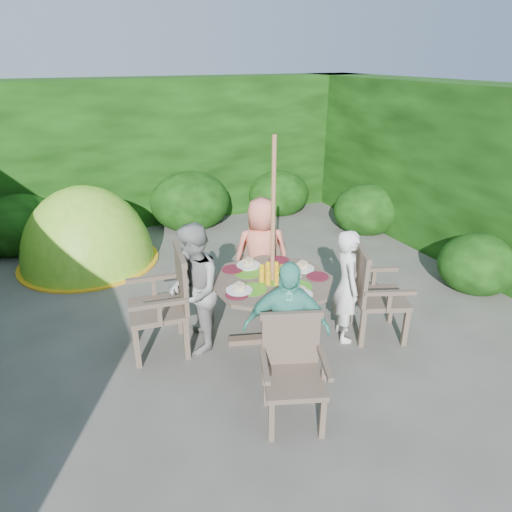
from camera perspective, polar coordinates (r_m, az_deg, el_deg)
name	(u,v)px	position (r m, az deg, el deg)	size (l,w,h in m)	color
ground	(226,318)	(5.45, -3.72, -7.78)	(60.00, 60.00, 0.00)	#4D4B45
hedge_enclosure	(187,188)	(6.12, -8.56, 8.42)	(9.00, 9.00, 2.50)	black
patio_table	(272,290)	(4.73, 2.06, -4.24)	(1.61, 1.61, 0.89)	#473A2E
parasol_pole	(273,248)	(4.52, 2.10, 1.03)	(0.04, 0.04, 2.20)	#97643C
garden_chair_right	(372,291)	(5.05, 14.35, -4.31)	(0.71, 0.75, 1.00)	#473A2E
garden_chair_left	(166,301)	(4.74, -11.19, -5.55)	(0.64, 0.70, 1.05)	#473A2E
garden_chair_back	(259,262)	(5.79, 0.39, -0.70)	(0.57, 0.53, 0.84)	#473A2E
garden_chair_front	(293,369)	(3.90, 4.61, -13.85)	(0.66, 0.62, 0.89)	#473A2E
child_right	(347,286)	(4.91, 11.30, -3.69)	(0.45, 0.30, 1.24)	white
child_left	(194,289)	(4.65, -7.78, -4.15)	(0.67, 0.52, 1.37)	#9A9C96
child_back	(262,254)	(5.41, 0.71, 0.26)	(0.67, 0.44, 1.37)	#F17C63
child_front	(286,330)	(4.03, 3.80, -9.24)	(0.77, 0.32, 1.31)	#4DB49E
dome_tent	(90,262)	(7.28, -20.03, -0.73)	(2.18, 2.18, 2.31)	#77C425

